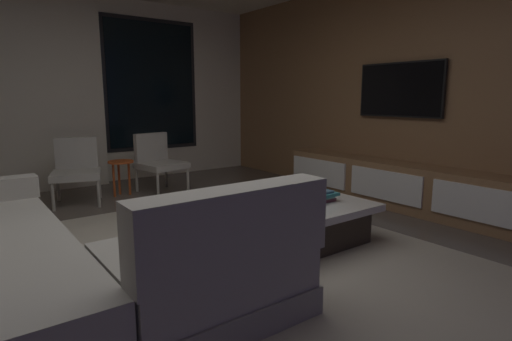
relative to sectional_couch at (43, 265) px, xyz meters
The scene contains 12 objects.
floor 1.00m from the sectional_couch, ahead, with size 9.20×9.20×0.00m, color #564C44.
back_wall_with_window 3.95m from the sectional_couch, 76.34° to the left, with size 6.60×0.30×2.70m.
media_wall 4.16m from the sectional_couch, ahead, with size 0.12×7.80×2.70m.
area_rug 1.34m from the sectional_couch, ahead, with size 3.20×3.80×0.01m, color #ADA391.
sectional_couch is the anchor object (origin of this frame).
coffee_table 2.00m from the sectional_couch, ahead, with size 1.16×1.16×0.36m.
book_stack_on_coffee_table 2.18m from the sectional_couch, ahead, with size 0.29×0.21×0.10m.
accent_chair_near_window 3.24m from the sectional_couch, 54.69° to the left, with size 0.63×0.65×0.78m.
accent_chair_by_curtain 2.75m from the sectional_couch, 72.61° to the left, with size 0.68×0.70×0.78m.
side_stool 2.97m from the sectional_couch, 62.77° to the left, with size 0.32×0.32×0.46m.
media_console 3.73m from the sectional_couch, ahead, with size 0.46×3.10×0.52m.
mounted_tv 4.06m from the sectional_couch, ahead, with size 0.05×1.10×0.63m.
Camera 1 is at (-1.31, -2.64, 1.26)m, focal length 28.72 mm.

